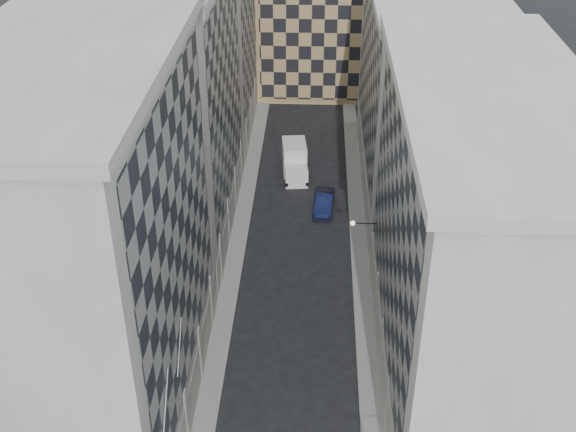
# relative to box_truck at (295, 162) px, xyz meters

# --- Properties ---
(sidewalk_west) EXTENTS (1.50, 100.00, 0.15)m
(sidewalk_west) POSITION_rel_box_truck_xyz_m (-4.49, -12.99, -1.28)
(sidewalk_west) COLOR gray
(sidewalk_west) RESTS_ON ground
(sidewalk_east) EXTENTS (1.50, 100.00, 0.15)m
(sidewalk_east) POSITION_rel_box_truck_xyz_m (6.01, -12.99, -1.28)
(sidewalk_east) COLOR gray
(sidewalk_east) RESTS_ON ground
(bldg_left_a) EXTENTS (10.80, 22.80, 23.70)m
(bldg_left_a) POSITION_rel_box_truck_xyz_m (-10.12, -31.99, 10.47)
(bldg_left_a) COLOR gray
(bldg_left_a) RESTS_ON ground
(bldg_left_b) EXTENTS (10.80, 22.80, 22.70)m
(bldg_left_b) POSITION_rel_box_truck_xyz_m (-10.12, -9.99, 9.97)
(bldg_left_b) COLOR gray
(bldg_left_b) RESTS_ON ground
(bldg_left_c) EXTENTS (10.80, 22.80, 21.70)m
(bldg_left_c) POSITION_rel_box_truck_xyz_m (-10.12, 12.01, 9.47)
(bldg_left_c) COLOR gray
(bldg_left_c) RESTS_ON ground
(bldg_right_a) EXTENTS (10.80, 26.80, 20.70)m
(bldg_right_a) POSITION_rel_box_truck_xyz_m (11.64, -27.99, 8.97)
(bldg_right_a) COLOR #A6A098
(bldg_right_a) RESTS_ON ground
(bldg_right_b) EXTENTS (10.80, 28.80, 19.70)m
(bldg_right_b) POSITION_rel_box_truck_xyz_m (11.66, -0.99, 8.49)
(bldg_right_b) COLOR #A6A098
(bldg_right_b) RESTS_ON ground
(tan_block) EXTENTS (16.80, 14.80, 18.80)m
(tan_block) POSITION_rel_box_truck_xyz_m (2.76, 24.91, 8.08)
(tan_block) COLOR tan
(tan_block) RESTS_ON ground
(flagpoles_left) EXTENTS (0.10, 6.33, 2.33)m
(flagpoles_left) POSITION_rel_box_truck_xyz_m (-5.14, -36.99, 6.64)
(flagpoles_left) COLOR gray
(flagpoles_left) RESTS_ON ground
(bracket_lamp) EXTENTS (1.98, 0.36, 0.36)m
(bracket_lamp) POSITION_rel_box_truck_xyz_m (5.14, -18.99, 4.84)
(bracket_lamp) COLOR black
(bracket_lamp) RESTS_ON ground
(box_truck) EXTENTS (2.88, 5.89, 3.12)m
(box_truck) POSITION_rel_box_truck_xyz_m (0.00, 0.00, 0.00)
(box_truck) COLOR white
(box_truck) RESTS_ON ground
(dark_car) EXTENTS (2.05, 4.83, 1.55)m
(dark_car) POSITION_rel_box_truck_xyz_m (2.96, -6.93, -0.58)
(dark_car) COLOR #10173D
(dark_car) RESTS_ON ground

